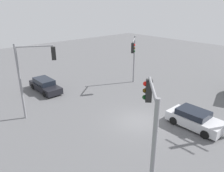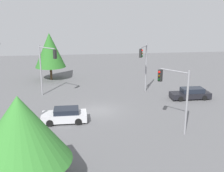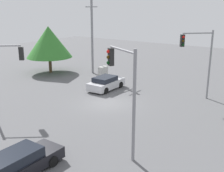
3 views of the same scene
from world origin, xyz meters
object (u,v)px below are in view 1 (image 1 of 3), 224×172
(sedan_silver, at_px, (195,119))
(traffic_signal_cross, at_px, (150,133))
(sedan_dark, at_px, (45,85))
(traffic_signal_main, at_px, (134,54))
(traffic_signal_aux, at_px, (33,69))

(sedan_silver, distance_m, traffic_signal_cross, 9.65)
(sedan_dark, height_order, traffic_signal_main, traffic_signal_main)
(traffic_signal_main, xyz_separation_m, traffic_signal_cross, (11.93, -11.82, 0.44))
(traffic_signal_cross, bearing_deg, sedan_dark, 34.82)
(sedan_silver, bearing_deg, traffic_signal_main, -108.22)
(sedan_dark, relative_size, traffic_signal_cross, 0.75)
(traffic_signal_cross, bearing_deg, sedan_silver, -29.52)
(traffic_signal_cross, bearing_deg, traffic_signal_aux, 44.48)
(traffic_signal_aux, bearing_deg, traffic_signal_cross, -62.42)
(traffic_signal_main, height_order, traffic_signal_aux, traffic_signal_aux)
(sedan_silver, xyz_separation_m, traffic_signal_cross, (2.30, -8.65, 3.60))
(sedan_dark, bearing_deg, sedan_silver, 109.91)
(sedan_silver, bearing_deg, sedan_dark, -70.09)
(traffic_signal_main, bearing_deg, sedan_dark, -69.83)
(sedan_dark, bearing_deg, traffic_signal_cross, 79.23)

